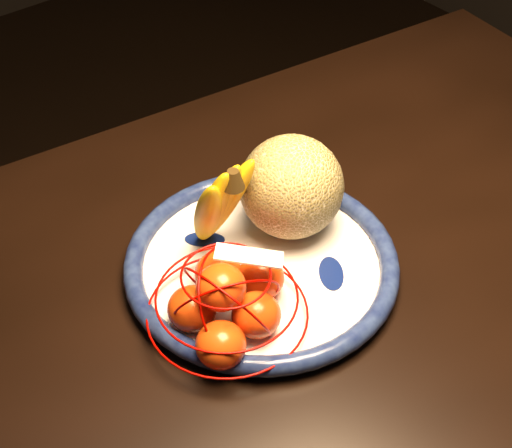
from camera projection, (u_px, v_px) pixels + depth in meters
dining_table at (210, 441)px, 0.85m from camera, size 1.67×1.13×0.78m
fruit_bowl at (261, 264)px, 0.91m from camera, size 0.32×0.32×0.03m
cantaloupe at (291, 187)px, 0.92m from camera, size 0.12×0.12×0.12m
banana_bunch at (216, 202)px, 0.88m from camera, size 0.10×0.09×0.15m
mandarin_bag at (228, 301)px, 0.83m from camera, size 0.22×0.22×0.11m
price_tag at (249, 256)px, 0.81m from camera, size 0.07×0.07×0.01m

